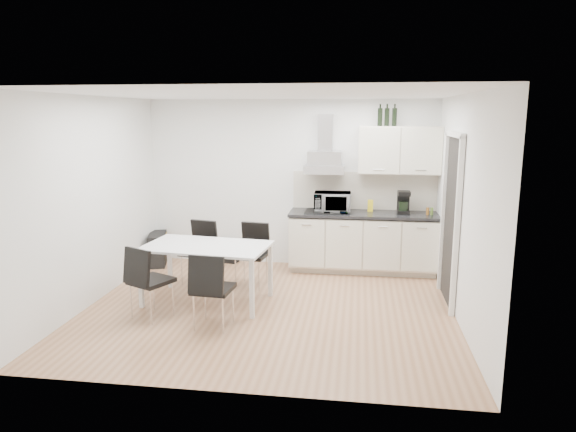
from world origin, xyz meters
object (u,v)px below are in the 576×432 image
guitar_amp (158,249)px  dining_table (207,251)px  chair_near_left (151,282)px  chair_far_right (251,256)px  chair_far_left (198,253)px  kitchenette (366,218)px  chair_near_right (213,290)px  floor_speaker (231,252)px

guitar_amp → dining_table: bearing=-66.4°
dining_table → chair_near_left: size_ratio=1.86×
chair_far_right → chair_near_left: size_ratio=1.00×
chair_far_left → kitchenette: bearing=-146.2°
chair_near_right → floor_speaker: 2.60m
floor_speaker → guitar_amp: bearing=-156.8°
kitchenette → chair_far_right: 1.88m
chair_far_left → dining_table: bearing=128.8°
chair_far_left → guitar_amp: (-0.94, 0.82, -0.19)m
kitchenette → chair_near_right: size_ratio=2.86×
chair_near_right → chair_far_right: bearing=89.6°
dining_table → chair_far_right: 0.83m
kitchenette → chair_near_left: (-2.50, -2.21, -0.39)m
chair_far_left → chair_near_left: same height
chair_near_right → kitchenette: bearing=59.1°
dining_table → chair_far_left: (-0.35, 0.71, -0.24)m
chair_far_left → chair_far_right: bearing=-170.2°
kitchenette → chair_far_left: 2.55m
chair_near_left → guitar_amp: (-0.79, 2.13, -0.19)m
kitchenette → chair_far_right: kitchenette is taller
kitchenette → floor_speaker: (-2.15, 0.17, -0.66)m
chair_far_left → chair_near_left: bearing=96.2°
chair_near_left → chair_near_right: (0.80, -0.17, 0.00)m
kitchenette → floor_speaker: kitchenette is taller
dining_table → chair_far_left: 0.83m
kitchenette → chair_far_right: bearing=-149.0°
guitar_amp → kitchenette: bearing=-14.9°
chair_near_left → kitchenette: bearing=67.2°
dining_table → chair_near_left: 0.81m
kitchenette → chair_far_right: (-1.58, -0.95, -0.39)m
guitar_amp → floor_speaker: bearing=-4.1°
chair_far_right → floor_speaker: size_ratio=2.56×
chair_far_right → chair_near_left: same height
kitchenette → chair_far_left: (-2.35, -0.91, -0.39)m
chair_far_right → chair_near_left: 1.57m
chair_far_right → dining_table: bearing=65.3°
chair_far_right → chair_near_right: 1.44m
dining_table → chair_near_left: (-0.50, -0.59, -0.24)m
chair_far_left → chair_far_right: same height
chair_far_right → chair_near_left: (-0.93, -1.27, 0.00)m
chair_far_right → chair_near_right: (-0.13, -1.44, 0.00)m
kitchenette → guitar_amp: size_ratio=3.91×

